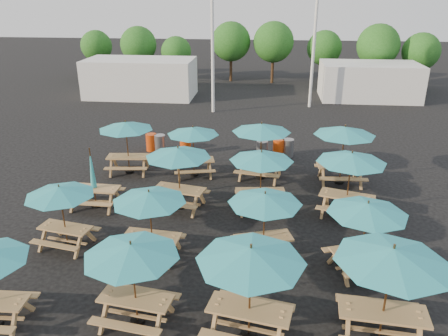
# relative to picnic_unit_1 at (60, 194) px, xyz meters

# --- Properties ---
(ground) EXTENTS (120.00, 120.00, 0.00)m
(ground) POSITION_rel_picnic_unit_1_xyz_m (4.54, 2.86, -1.84)
(ground) COLOR black
(ground) RESTS_ON ground
(picnic_unit_1) EXTENTS (2.46, 2.46, 2.10)m
(picnic_unit_1) POSITION_rel_picnic_unit_1_xyz_m (0.00, 0.00, 0.00)
(picnic_unit_1) COLOR #A97A4B
(picnic_unit_1) RESTS_ON ground
(picnic_unit_2) EXTENTS (1.88, 1.65, 2.34)m
(picnic_unit_2) POSITION_rel_picnic_unit_1_xyz_m (-0.12, 2.75, -0.88)
(picnic_unit_2) COLOR #A97A4B
(picnic_unit_2) RESTS_ON ground
(picnic_unit_3) EXTENTS (2.55, 2.55, 2.35)m
(picnic_unit_3) POSITION_rel_picnic_unit_1_xyz_m (0.13, 6.11, 0.22)
(picnic_unit_3) COLOR #A97A4B
(picnic_unit_3) RESTS_ON ground
(picnic_unit_4) EXTENTS (2.55, 2.55, 2.25)m
(picnic_unit_4) POSITION_rel_picnic_unit_1_xyz_m (3.18, -3.12, 0.13)
(picnic_unit_4) COLOR #A97A4B
(picnic_unit_4) RESTS_ON ground
(picnic_unit_5) EXTENTS (2.39, 2.39, 2.18)m
(picnic_unit_5) POSITION_rel_picnic_unit_1_xyz_m (2.83, -0.26, 0.07)
(picnic_unit_5) COLOR #A97A4B
(picnic_unit_5) RESTS_ON ground
(picnic_unit_6) EXTENTS (2.81, 2.81, 2.38)m
(picnic_unit_6) POSITION_rel_picnic_unit_1_xyz_m (3.04, 2.98, 0.24)
(picnic_unit_6) COLOR #A97A4B
(picnic_unit_6) RESTS_ON ground
(picnic_unit_7) EXTENTS (2.67, 2.67, 2.22)m
(picnic_unit_7) POSITION_rel_picnic_unit_1_xyz_m (3.05, 6.06, 0.10)
(picnic_unit_7) COLOR #A97A4B
(picnic_unit_7) RESTS_ON ground
(picnic_unit_8) EXTENTS (2.87, 2.87, 2.45)m
(picnic_unit_8) POSITION_rel_picnic_unit_1_xyz_m (5.90, -3.30, 0.31)
(picnic_unit_8) COLOR #A97A4B
(picnic_unit_8) RESTS_ON ground
(picnic_unit_9) EXTENTS (2.72, 2.72, 2.17)m
(picnic_unit_9) POSITION_rel_picnic_unit_1_xyz_m (6.17, -0.01, 0.06)
(picnic_unit_9) COLOR #A97A4B
(picnic_unit_9) RESTS_ON ground
(picnic_unit_10) EXTENTS (2.54, 2.54, 2.30)m
(picnic_unit_10) POSITION_rel_picnic_unit_1_xyz_m (6.00, 3.09, 0.17)
(picnic_unit_10) COLOR #A97A4B
(picnic_unit_10) RESTS_ON ground
(picnic_unit_11) EXTENTS (2.89, 2.89, 2.46)m
(picnic_unit_11) POSITION_rel_picnic_unit_1_xyz_m (5.93, 6.04, 0.31)
(picnic_unit_11) COLOR #A97A4B
(picnic_unit_11) RESTS_ON ground
(picnic_unit_12) EXTENTS (2.71, 2.71, 2.51)m
(picnic_unit_12) POSITION_rel_picnic_unit_1_xyz_m (8.92, -3.11, 0.36)
(picnic_unit_12) COLOR #A97A4B
(picnic_unit_12) RESTS_ON ground
(picnic_unit_13) EXTENTS (2.82, 2.82, 2.22)m
(picnic_unit_13) POSITION_rel_picnic_unit_1_xyz_m (8.96, -0.42, 0.10)
(picnic_unit_13) COLOR #A97A4B
(picnic_unit_13) RESTS_ON ground
(picnic_unit_14) EXTENTS (3.01, 3.01, 2.42)m
(picnic_unit_14) POSITION_rel_picnic_unit_1_xyz_m (9.07, 3.00, 0.28)
(picnic_unit_14) COLOR #A97A4B
(picnic_unit_14) RESTS_ON ground
(picnic_unit_15) EXTENTS (2.58, 2.58, 2.49)m
(picnic_unit_15) POSITION_rel_picnic_unit_1_xyz_m (9.27, 5.87, 0.34)
(picnic_unit_15) COLOR #A97A4B
(picnic_unit_15) RESTS_ON ground
(waste_bin_0) EXTENTS (0.54, 0.54, 0.87)m
(waste_bin_0) POSITION_rel_picnic_unit_1_xyz_m (0.39, 9.02, -1.40)
(waste_bin_0) COLOR #C63A0B
(waste_bin_0) RESTS_ON ground
(waste_bin_1) EXTENTS (0.54, 0.54, 0.87)m
(waste_bin_1) POSITION_rel_picnic_unit_1_xyz_m (0.86, 8.90, -1.40)
(waste_bin_1) COLOR gray
(waste_bin_1) RESTS_ON ground
(waste_bin_2) EXTENTS (0.54, 0.54, 0.87)m
(waste_bin_2) POSITION_rel_picnic_unit_1_xyz_m (2.18, 8.75, -1.40)
(waste_bin_2) COLOR #C63A0B
(waste_bin_2) RESTS_ON ground
(waste_bin_3) EXTENTS (0.54, 0.54, 0.87)m
(waste_bin_3) POSITION_rel_picnic_unit_1_xyz_m (5.96, 8.47, -1.40)
(waste_bin_3) COLOR gray
(waste_bin_3) RESTS_ON ground
(waste_bin_4) EXTENTS (0.54, 0.54, 0.87)m
(waste_bin_4) POSITION_rel_picnic_unit_1_xyz_m (6.74, 8.80, -1.40)
(waste_bin_4) COLOR #C63A0B
(waste_bin_4) RESTS_ON ground
(waste_bin_5) EXTENTS (0.54, 0.54, 0.87)m
(waste_bin_5) POSITION_rel_picnic_unit_1_xyz_m (7.21, 8.87, -1.40)
(waste_bin_5) COLOR gray
(waste_bin_5) RESTS_ON ground
(mast_0) EXTENTS (0.20, 0.20, 12.00)m
(mast_0) POSITION_rel_picnic_unit_1_xyz_m (2.54, 16.86, 4.16)
(mast_0) COLOR silver
(mast_0) RESTS_ON ground
(mast_1) EXTENTS (0.20, 0.20, 12.00)m
(mast_1) POSITION_rel_picnic_unit_1_xyz_m (9.04, 18.86, 4.16)
(mast_1) COLOR silver
(mast_1) RESTS_ON ground
(event_tent_0) EXTENTS (8.00, 4.00, 2.80)m
(event_tent_0) POSITION_rel_picnic_unit_1_xyz_m (-3.46, 20.86, -0.44)
(event_tent_0) COLOR silver
(event_tent_0) RESTS_ON ground
(event_tent_1) EXTENTS (7.00, 4.00, 2.60)m
(event_tent_1) POSITION_rel_picnic_unit_1_xyz_m (13.54, 21.86, -0.54)
(event_tent_1) COLOR silver
(event_tent_1) RESTS_ON ground
(tree_0) EXTENTS (2.80, 2.80, 4.24)m
(tree_0) POSITION_rel_picnic_unit_1_xyz_m (-9.53, 28.11, 0.99)
(tree_0) COLOR #382314
(tree_0) RESTS_ON ground
(tree_1) EXTENTS (3.11, 3.11, 4.72)m
(tree_1) POSITION_rel_picnic_unit_1_xyz_m (-5.20, 26.76, 1.31)
(tree_1) COLOR #382314
(tree_1) RESTS_ON ground
(tree_2) EXTENTS (2.59, 2.59, 3.93)m
(tree_2) POSITION_rel_picnic_unit_1_xyz_m (-1.85, 26.52, 0.79)
(tree_2) COLOR #382314
(tree_2) RESTS_ON ground
(tree_3) EXTENTS (3.36, 3.36, 5.09)m
(tree_3) POSITION_rel_picnic_unit_1_xyz_m (2.79, 27.58, 1.57)
(tree_3) COLOR #382314
(tree_3) RESTS_ON ground
(tree_4) EXTENTS (3.41, 3.41, 5.17)m
(tree_4) POSITION_rel_picnic_unit_1_xyz_m (6.44, 27.12, 1.62)
(tree_4) COLOR #382314
(tree_4) RESTS_ON ground
(tree_5) EXTENTS (2.94, 2.94, 4.45)m
(tree_5) POSITION_rel_picnic_unit_1_xyz_m (10.76, 27.54, 1.13)
(tree_5) COLOR #382314
(tree_5) RESTS_ON ground
(tree_6) EXTENTS (3.38, 3.38, 5.13)m
(tree_6) POSITION_rel_picnic_unit_1_xyz_m (14.77, 25.76, 1.59)
(tree_6) COLOR #382314
(tree_6) RESTS_ON ground
(tree_7) EXTENTS (2.95, 2.95, 4.48)m
(tree_7) POSITION_rel_picnic_unit_1_xyz_m (18.17, 25.79, 1.15)
(tree_7) COLOR #382314
(tree_7) RESTS_ON ground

